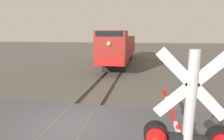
{
  "coord_description": "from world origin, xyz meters",
  "views": [
    {
      "loc": [
        2.93,
        -6.36,
        3.84
      ],
      "look_at": [
        1.07,
        4.38,
        1.66
      ],
      "focal_mm": 28.56,
      "sensor_mm": 36.0,
      "label": 1
    }
  ],
  "objects": [
    {
      "name": "rail_track_left",
      "position": [
        -0.72,
        0.0,
        0.07
      ],
      "size": [
        0.08,
        80.0,
        0.15
      ],
      "primitive_type": "cube",
      "color": "#59544C",
      "rests_on": "ground_plane"
    },
    {
      "name": "road_surface",
      "position": [
        0.0,
        0.0,
        0.07
      ],
      "size": [
        36.0,
        4.67,
        0.14
      ],
      "primitive_type": "cube",
      "color": "#47474C",
      "rests_on": "ground_plane"
    },
    {
      "name": "locomotive",
      "position": [
        0.0,
        17.38,
        2.19
      ],
      "size": [
        2.85,
        17.4,
        4.2
      ],
      "color": "black",
      "rests_on": "ground_plane"
    },
    {
      "name": "rail_track_right",
      "position": [
        0.72,
        0.0,
        0.07
      ],
      "size": [
        0.08,
        80.0,
        0.15
      ],
      "primitive_type": "cube",
      "color": "#59544C",
      "rests_on": "ground_plane"
    },
    {
      "name": "ground_plane",
      "position": [
        0.0,
        0.0,
        0.0
      ],
      "size": [
        160.0,
        160.0,
        0.0
      ],
      "primitive_type": "plane",
      "color": "#514C47"
    }
  ]
}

